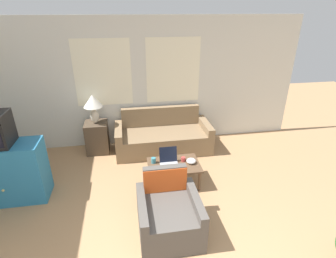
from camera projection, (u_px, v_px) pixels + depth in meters
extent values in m
cube|color=silver|center=(143.00, 84.00, 5.36)|extent=(6.59, 0.05, 2.60)
cube|color=white|center=(103.00, 73.00, 5.11)|extent=(1.10, 0.01, 1.30)
cube|color=white|center=(173.00, 71.00, 5.32)|extent=(1.10, 0.01, 1.30)
cube|color=#846B4C|center=(163.00, 141.00, 5.41)|extent=(1.64, 0.84, 0.41)
cube|color=#846B4C|center=(161.00, 125.00, 5.65)|extent=(1.64, 0.12, 0.82)
cube|color=#846B4C|center=(119.00, 141.00, 5.25)|extent=(0.14, 0.84, 0.56)
cube|color=#846B4C|center=(205.00, 134.00, 5.52)|extent=(0.14, 0.84, 0.56)
cube|color=#514C47|center=(169.00, 220.00, 3.39)|extent=(0.58, 0.82, 0.43)
cube|color=#514C47|center=(165.00, 191.00, 3.63)|extent=(0.58, 0.10, 0.80)
cube|color=#514C47|center=(143.00, 220.00, 3.31)|extent=(0.10, 0.82, 0.55)
cube|color=#514C47|center=(195.00, 213.00, 3.41)|extent=(0.10, 0.82, 0.55)
cube|color=#D1511E|center=(165.00, 188.00, 3.54)|extent=(0.59, 0.01, 0.57)
cube|color=teal|center=(7.00, 173.00, 3.91)|extent=(1.08, 0.48, 0.94)
sphere|color=tan|center=(3.00, 190.00, 3.75)|extent=(0.04, 0.04, 0.04)
cube|color=#4C3D2D|center=(97.00, 137.00, 5.33)|extent=(0.44, 0.44, 0.64)
ellipsoid|color=beige|center=(95.00, 116.00, 5.13)|extent=(0.17, 0.17, 0.28)
cylinder|color=tan|center=(94.00, 108.00, 5.06)|extent=(0.02, 0.02, 0.06)
cone|color=white|center=(93.00, 101.00, 5.00)|extent=(0.37, 0.37, 0.24)
cube|color=brown|center=(174.00, 165.00, 4.28)|extent=(0.84, 0.58, 0.03)
cylinder|color=brown|center=(153.00, 186.00, 4.09)|extent=(0.04, 0.04, 0.36)
cylinder|color=brown|center=(199.00, 181.00, 4.20)|extent=(0.04, 0.04, 0.36)
cylinder|color=brown|center=(150.00, 169.00, 4.52)|extent=(0.04, 0.04, 0.36)
cylinder|color=brown|center=(192.00, 165.00, 4.63)|extent=(0.04, 0.04, 0.36)
cube|color=#B7B7BC|center=(170.00, 166.00, 4.19)|extent=(0.29, 0.25, 0.02)
cube|color=black|center=(168.00, 154.00, 4.28)|extent=(0.29, 0.08, 0.25)
cylinder|color=white|center=(162.00, 158.00, 4.37)|extent=(0.08, 0.08, 0.08)
cylinder|color=#B23D38|center=(183.00, 159.00, 4.35)|extent=(0.07, 0.07, 0.07)
cylinder|color=teal|center=(153.00, 160.00, 4.29)|extent=(0.08, 0.08, 0.09)
ellipsoid|color=white|center=(191.00, 161.00, 4.29)|extent=(0.16, 0.16, 0.08)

